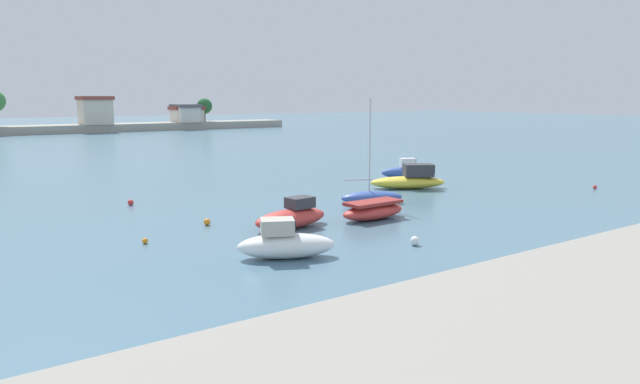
# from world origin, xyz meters

# --- Properties ---
(ground_plane) EXTENTS (400.00, 400.00, 0.00)m
(ground_plane) POSITION_xyz_m (0.00, 0.00, 0.00)
(ground_plane) COLOR slate
(moored_boat_0) EXTENTS (4.23, 3.09, 1.64)m
(moored_boat_0) POSITION_xyz_m (-9.61, 8.46, 0.61)
(moored_boat_0) COLOR white
(moored_boat_0) RESTS_ON ground
(moored_boat_1) EXTENTS (4.42, 2.15, 1.50)m
(moored_boat_1) POSITION_xyz_m (-6.39, 13.06, 0.54)
(moored_boat_1) COLOR #C63833
(moored_boat_1) RESTS_ON ground
(moored_boat_2) EXTENTS (4.04, 1.68, 1.00)m
(moored_boat_2) POSITION_xyz_m (-1.72, 12.25, 0.47)
(moored_boat_2) COLOR #C63833
(moored_boat_2) RESTS_ON ground
(moored_boat_3) EXTENTS (4.05, 2.77, 6.44)m
(moored_boat_3) POSITION_xyz_m (1.04, 15.64, 0.46)
(moored_boat_3) COLOR #3856A8
(moored_boat_3) RESTS_ON ground
(moored_boat_4) EXTENTS (5.58, 4.31, 1.77)m
(moored_boat_4) POSITION_xyz_m (7.38, 18.91, 0.64)
(moored_boat_4) COLOR yellow
(moored_boat_4) RESTS_ON ground
(moored_boat_5) EXTENTS (3.81, 2.62, 1.62)m
(moored_boat_5) POSITION_xyz_m (10.84, 23.18, 0.58)
(moored_boat_5) COLOR #3856A8
(moored_boat_5) RESTS_ON ground
(mooring_buoy_0) EXTENTS (0.26, 0.26, 0.26)m
(mooring_buoy_0) POSITION_xyz_m (-13.55, 14.06, 0.13)
(mooring_buoy_0) COLOR orange
(mooring_buoy_0) RESTS_ON ground
(mooring_buoy_1) EXTENTS (0.28, 0.28, 0.28)m
(mooring_buoy_1) POSITION_xyz_m (18.14, 11.11, 0.14)
(mooring_buoy_1) COLOR red
(mooring_buoy_1) RESTS_ON ground
(mooring_buoy_2) EXTENTS (0.35, 0.35, 0.35)m
(mooring_buoy_2) POSITION_xyz_m (-9.70, 15.98, 0.17)
(mooring_buoy_2) COLOR orange
(mooring_buoy_2) RESTS_ON ground
(mooring_buoy_3) EXTENTS (0.41, 0.41, 0.41)m
(mooring_buoy_3) POSITION_xyz_m (-3.82, 6.89, 0.21)
(mooring_buoy_3) COLOR white
(mooring_buoy_3) RESTS_ON ground
(mooring_buoy_4) EXTENTS (0.36, 0.36, 0.36)m
(mooring_buoy_4) POSITION_xyz_m (-11.23, 23.82, 0.18)
(mooring_buoy_4) COLOR red
(mooring_buoy_4) RESTS_ON ground
(distant_shoreline) EXTENTS (92.98, 7.86, 7.85)m
(distant_shoreline) POSITION_xyz_m (0.39, 104.58, 2.18)
(distant_shoreline) COLOR #9E998C
(distant_shoreline) RESTS_ON ground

